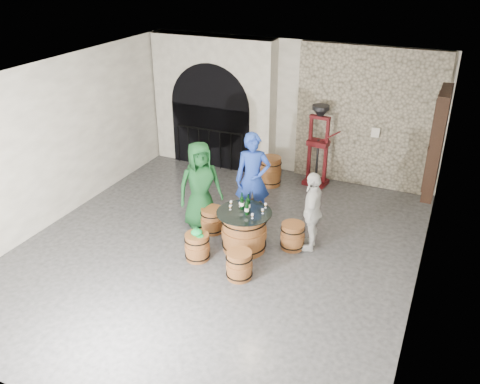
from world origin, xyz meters
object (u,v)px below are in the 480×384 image
at_px(person_green, 200,185).
at_px(person_white, 312,211).
at_px(wine_bottle_right, 248,204).
at_px(corking_press, 319,140).
at_px(barrel_stool_left, 212,220).
at_px(wine_bottle_left, 242,202).
at_px(wine_bottle_center, 247,208).
at_px(barrel_table, 244,231).
at_px(side_barrel, 271,171).
at_px(barrel_stool_right, 293,236).
at_px(person_blue, 253,179).
at_px(barrel_stool_near_right, 239,265).
at_px(barrel_stool_far, 251,214).
at_px(barrel_stool_near_left, 197,247).

bearing_deg(person_green, person_white, -43.88).
distance_m(wine_bottle_right, corking_press, 3.24).
height_order(barrel_stool_left, person_green, person_green).
distance_m(wine_bottle_left, wine_bottle_center, 0.23).
bearing_deg(person_white, person_green, -95.29).
distance_m(barrel_table, side_barrel, 2.88).
distance_m(barrel_table, wine_bottle_right, 0.53).
bearing_deg(barrel_stool_right, person_blue, 149.83).
xyz_separation_m(barrel_stool_left, barrel_stool_near_right, (1.11, -1.19, 0.00)).
xyz_separation_m(wine_bottle_center, corking_press, (0.34, 3.36, 0.20)).
height_order(person_green, person_blue, person_blue).
height_order(barrel_table, barrel_stool_left, barrel_table).
xyz_separation_m(barrel_stool_right, barrel_stool_near_right, (-0.52, -1.26, 0.00)).
height_order(barrel_stool_left, side_barrel, side_barrel).
bearing_deg(barrel_stool_far, barrel_stool_near_right, -73.70).
relative_size(barrel_stool_near_left, wine_bottle_center, 1.55).
bearing_deg(person_green, barrel_stool_near_left, -111.75).
bearing_deg(barrel_table, barrel_stool_near_right, -71.74).
height_order(barrel_stool_left, barrel_stool_right, same).
xyz_separation_m(person_green, wine_bottle_right, (1.18, -0.38, 0.02)).
distance_m(barrel_table, barrel_stool_far, 0.91).
xyz_separation_m(barrel_table, wine_bottle_center, (0.07, -0.06, 0.52)).
bearing_deg(wine_bottle_center, barrel_stool_far, 107.70).
relative_size(wine_bottle_right, corking_press, 0.17).
relative_size(barrel_stool_far, wine_bottle_center, 1.55).
distance_m(wine_bottle_left, corking_press, 3.24).
height_order(barrel_stool_far, wine_bottle_left, wine_bottle_left).
bearing_deg(barrel_stool_near_left, person_blue, 77.23).
height_order(barrel_table, wine_bottle_left, wine_bottle_left).
distance_m(person_blue, wine_bottle_right, 0.99).
height_order(barrel_table, barrel_stool_far, barrel_table).
height_order(barrel_stool_far, person_green, person_green).
xyz_separation_m(barrel_stool_left, person_green, (-0.31, 0.13, 0.64)).
relative_size(barrel_stool_near_right, person_green, 0.28).
bearing_deg(side_barrel, wine_bottle_left, -80.26).
distance_m(barrel_table, person_green, 1.33).
bearing_deg(corking_press, barrel_stool_far, -97.60).
relative_size(barrel_stool_near_right, corking_press, 0.26).
height_order(barrel_stool_near_right, person_white, person_white).
height_order(barrel_stool_near_right, corking_press, corking_press).
distance_m(wine_bottle_right, side_barrel, 2.86).
relative_size(barrel_stool_near_right, barrel_stool_near_left, 1.00).
xyz_separation_m(barrel_stool_near_left, wine_bottle_right, (0.68, 0.72, 0.66)).
height_order(barrel_stool_near_left, wine_bottle_right, wine_bottle_right).
relative_size(barrel_table, wine_bottle_right, 3.11).
bearing_deg(wine_bottle_center, barrel_stool_left, 156.21).
relative_size(barrel_stool_far, wine_bottle_left, 1.55).
bearing_deg(barrel_stool_right, wine_bottle_center, -147.33).
height_order(barrel_stool_far, barrel_stool_near_right, same).
relative_size(person_green, person_blue, 0.94).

